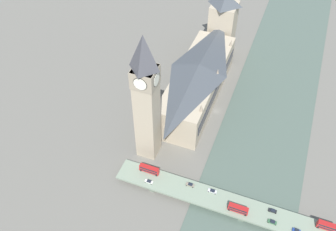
# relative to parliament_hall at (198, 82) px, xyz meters

# --- Properties ---
(ground_plane) EXTENTS (600.00, 600.00, 0.00)m
(ground_plane) POSITION_rel_parliament_hall_xyz_m (-16.39, 8.00, -14.38)
(ground_plane) COLOR #605E56
(river_water) EXTENTS (54.65, 360.00, 0.30)m
(river_water) POSITION_rel_parliament_hall_xyz_m (-49.71, 8.00, -14.23)
(river_water) COLOR #47564C
(river_water) RESTS_ON ground_plane
(parliament_hall) EXTENTS (27.24, 90.01, 28.93)m
(parliament_hall) POSITION_rel_parliament_hall_xyz_m (0.00, 0.00, 0.00)
(parliament_hall) COLOR tan
(parliament_hall) RESTS_ON ground_plane
(clock_tower) EXTENTS (12.57, 12.57, 82.16)m
(clock_tower) POSITION_rel_parliament_hall_xyz_m (12.37, 54.69, 29.26)
(clock_tower) COLOR tan
(clock_tower) RESTS_ON ground_plane
(victoria_tower) EXTENTS (18.31, 18.31, 52.49)m
(victoria_tower) POSITION_rel_parliament_hall_xyz_m (0.06, -58.16, 9.86)
(victoria_tower) COLOR tan
(victoria_tower) RESTS_ON ground_plane
(road_bridge) EXTENTS (141.29, 13.45, 4.20)m
(road_bridge) POSITION_rel_parliament_hall_xyz_m (-49.71, 75.09, -11.04)
(road_bridge) COLOR #5D6A59
(road_bridge) RESTS_ON ground_plane
(double_decker_bus_lead) EXTENTS (11.37, 2.51, 4.75)m
(double_decker_bus_lead) POSITION_rel_parliament_hall_xyz_m (4.83, 71.86, -7.55)
(double_decker_bus_lead) COLOR red
(double_decker_bus_lead) RESTS_ON road_bridge
(double_decker_bus_mid) EXTENTS (10.41, 2.49, 4.66)m
(double_decker_bus_mid) POSITION_rel_parliament_hall_xyz_m (-47.11, 78.22, -7.61)
(double_decker_bus_mid) COLOR red
(double_decker_bus_mid) RESTS_ON road_bridge
(double_decker_bus_rear) EXTENTS (11.28, 2.62, 4.68)m
(double_decker_bus_rear) POSITION_rel_parliament_hall_xyz_m (-91.09, 71.85, -7.59)
(double_decker_bus_rear) COLOR red
(double_decker_bus_rear) RESTS_ON road_bridge
(car_northbound_lead) EXTENTS (4.24, 1.87, 1.27)m
(car_northbound_lead) POSITION_rel_parliament_hall_xyz_m (-63.84, 71.79, -9.55)
(car_northbound_lead) COLOR black
(car_northbound_lead) RESTS_ON road_bridge
(car_northbound_mid) EXTENTS (3.98, 1.84, 1.36)m
(car_northbound_mid) POSITION_rel_parliament_hall_xyz_m (-76.78, 78.57, -9.50)
(car_northbound_mid) COLOR navy
(car_northbound_mid) RESTS_ON road_bridge
(car_northbound_tail) EXTENTS (4.52, 1.85, 1.35)m
(car_northbound_tail) POSITION_rel_parliament_hall_xyz_m (2.41, 78.18, -9.50)
(car_northbound_tail) COLOR silver
(car_northbound_tail) RESTS_ON road_bridge
(car_southbound_mid) EXTENTS (4.44, 1.92, 1.39)m
(car_southbound_mid) POSITION_rel_parliament_hall_xyz_m (-64.81, 78.18, -9.51)
(car_southbound_mid) COLOR #2D5638
(car_southbound_mid) RESTS_ON road_bridge
(car_southbound_tail) EXTENTS (4.62, 1.90, 1.43)m
(car_southbound_tail) POSITION_rel_parliament_hall_xyz_m (-19.33, 72.08, -9.47)
(car_southbound_tail) COLOR slate
(car_southbound_tail) RESTS_ON road_bridge
(car_southbound_extra) EXTENTS (4.75, 1.92, 1.40)m
(car_southbound_extra) POSITION_rel_parliament_hall_xyz_m (-31.67, 71.59, -9.48)
(car_southbound_extra) COLOR silver
(car_southbound_extra) RESTS_ON road_bridge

